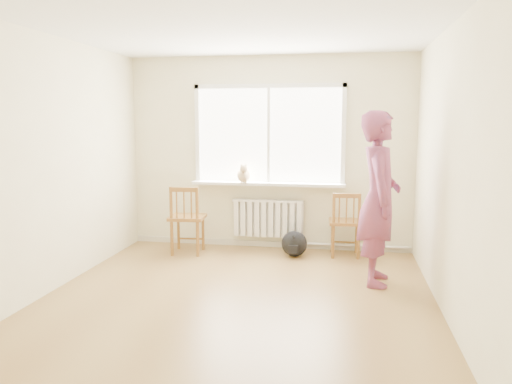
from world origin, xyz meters
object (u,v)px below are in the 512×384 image
at_px(chair_left, 187,220).
at_px(chair_right, 346,224).
at_px(cat, 244,174).
at_px(backpack, 294,244).
at_px(person, 379,198).

xyz_separation_m(chair_left, chair_right, (2.13, 0.23, -0.03)).
distance_m(chair_left, cat, 1.01).
bearing_deg(chair_right, cat, -9.34).
bearing_deg(chair_left, backpack, -179.65).
bearing_deg(chair_left, person, 157.60).
distance_m(chair_right, backpack, 0.73).
xyz_separation_m(chair_left, backpack, (1.46, 0.12, -0.30)).
distance_m(chair_left, chair_right, 2.14).
height_order(chair_left, cat, cat).
xyz_separation_m(chair_left, person, (2.48, -0.81, 0.49)).
relative_size(chair_left, chair_right, 1.07).
bearing_deg(cat, person, -45.44).
distance_m(person, cat, 2.13).
height_order(chair_left, chair_right, chair_left).
height_order(person, backpack, person).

